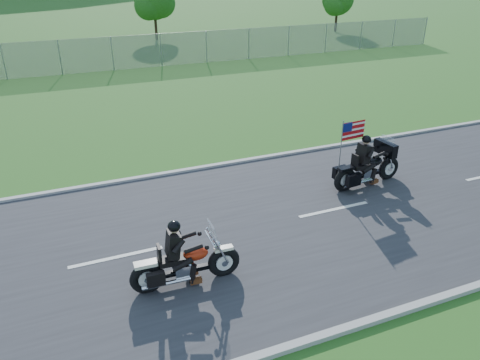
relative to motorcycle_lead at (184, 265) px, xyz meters
name	(u,v)px	position (x,y,z in m)	size (l,w,h in m)	color
ground	(197,241)	(0.76, 1.53, -0.52)	(420.00, 420.00, 0.00)	#2C5C1C
road	(197,240)	(0.76, 1.53, -0.50)	(120.00, 8.00, 0.04)	#28282B
curb_north	(159,175)	(0.76, 5.58, -0.47)	(120.00, 0.18, 0.12)	#9E9B93
curb_south	(266,355)	(0.76, -2.52, -0.47)	(120.00, 0.18, 0.12)	#9E9B93
fence	(4,62)	(-4.24, 21.53, 0.48)	(60.00, 0.03, 2.00)	gray
tree_fence_near	(154,1)	(6.80, 31.56, 2.45)	(3.52, 3.28, 4.75)	#382316
tree_fence_far	(338,1)	(22.80, 29.56, 2.12)	(3.08, 2.87, 4.20)	#382316
motorcycle_lead	(184,265)	(0.00, 0.00, 0.00)	(2.44, 0.63, 1.64)	black
motorcycle_follow	(368,168)	(6.55, 2.53, 0.06)	(2.52, 0.87, 2.10)	black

